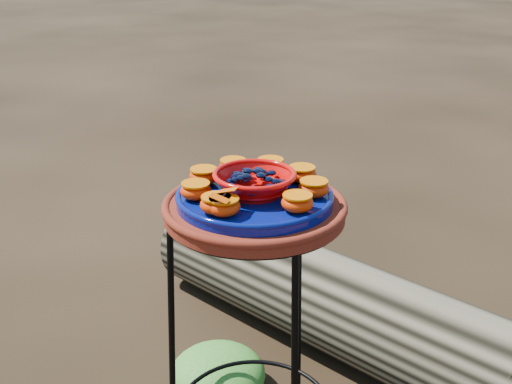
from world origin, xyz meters
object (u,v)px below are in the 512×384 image
Objects in this scene: plant_stand at (255,345)px; cobalt_plate at (254,198)px; terracotta_saucer at (255,210)px; driftwood_log at (373,320)px; red_bowl at (254,183)px.

cobalt_plate is (0.00, 0.00, 0.39)m from plant_stand.
plant_stand is 2.00× the size of cobalt_plate.
driftwood_log is (0.08, 0.54, -0.56)m from terracotta_saucer.
red_bowl is (0.00, 0.00, 0.04)m from cobalt_plate.
terracotta_saucer reaches higher than driftwood_log.
plant_stand reaches higher than driftwood_log.
cobalt_plate is 2.00× the size of red_bowl.
plant_stand is at bearing -98.27° from driftwood_log.
terracotta_saucer is at bearing 0.00° from cobalt_plate.
driftwood_log is at bearing 81.73° from red_bowl.
red_bowl is at bearing 0.00° from plant_stand.
red_bowl is at bearing -98.27° from driftwood_log.
driftwood_log is at bearing 81.73° from terracotta_saucer.
red_bowl is (0.00, 0.00, 0.43)m from plant_stand.
terracotta_saucer is 1.17× the size of cobalt_plate.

